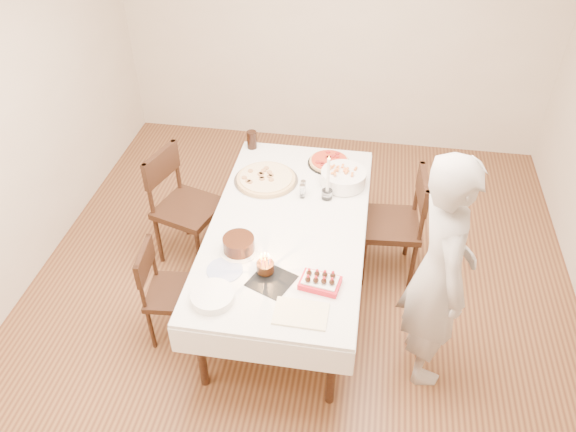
# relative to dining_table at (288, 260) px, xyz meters

# --- Properties ---
(floor) EXTENTS (5.00, 5.00, 0.00)m
(floor) POSITION_rel_dining_table_xyz_m (0.09, -0.02, -0.38)
(floor) COLOR #4F2C1B
(floor) RESTS_ON ground
(wall_back) EXTENTS (4.50, 0.04, 2.70)m
(wall_back) POSITION_rel_dining_table_xyz_m (0.09, 2.48, 0.98)
(wall_back) COLOR beige
(wall_back) RESTS_ON floor
(dining_table) EXTENTS (1.40, 2.27, 0.75)m
(dining_table) POSITION_rel_dining_table_xyz_m (0.00, 0.00, 0.00)
(dining_table) COLOR white
(dining_table) RESTS_ON floor
(chair_right_savory) EXTENTS (0.55, 0.55, 0.99)m
(chair_right_savory) POSITION_rel_dining_table_xyz_m (0.77, 0.42, 0.12)
(chair_right_savory) COLOR #331C11
(chair_right_savory) RESTS_ON floor
(chair_left_savory) EXTENTS (0.65, 0.65, 1.02)m
(chair_left_savory) POSITION_rel_dining_table_xyz_m (-0.90, 0.34, 0.13)
(chair_left_savory) COLOR #331C11
(chair_left_savory) RESTS_ON floor
(chair_left_dessert) EXTENTS (0.46, 0.46, 0.83)m
(chair_left_dessert) POSITION_rel_dining_table_xyz_m (-0.75, -0.51, 0.04)
(chair_left_dessert) COLOR #331C11
(chair_left_dessert) RESTS_ON floor
(person) EXTENTS (0.54, 0.72, 1.78)m
(person) POSITION_rel_dining_table_xyz_m (1.05, -0.50, 0.52)
(person) COLOR #A09A96
(person) RESTS_ON floor
(pizza_white) EXTENTS (0.54, 0.54, 0.04)m
(pizza_white) POSITION_rel_dining_table_xyz_m (-0.26, 0.50, 0.40)
(pizza_white) COLOR beige
(pizza_white) RESTS_ON dining_table
(pizza_pepperoni) EXTENTS (0.42, 0.42, 0.04)m
(pizza_pepperoni) POSITION_rel_dining_table_xyz_m (0.22, 0.83, 0.40)
(pizza_pepperoni) COLOR red
(pizza_pepperoni) RESTS_ON dining_table
(red_placemat) EXTENTS (0.29, 0.29, 0.01)m
(red_placemat) POSITION_rel_dining_table_xyz_m (0.39, 0.63, 0.38)
(red_placemat) COLOR #B21E1E
(red_placemat) RESTS_ON dining_table
(pasta_bowl) EXTENTS (0.47, 0.47, 0.12)m
(pasta_bowl) POSITION_rel_dining_table_xyz_m (0.36, 0.56, 0.44)
(pasta_bowl) COLOR white
(pasta_bowl) RESTS_ON dining_table
(taper_candle) EXTENTS (0.11, 0.11, 0.40)m
(taper_candle) POSITION_rel_dining_table_xyz_m (0.25, 0.35, 0.57)
(taper_candle) COLOR white
(taper_candle) RESTS_ON dining_table
(shaker_pair) EXTENTS (0.12, 0.12, 0.12)m
(shaker_pair) POSITION_rel_dining_table_xyz_m (0.06, 0.33, 0.44)
(shaker_pair) COLOR white
(shaker_pair) RESTS_ON dining_table
(cola_glass) EXTENTS (0.12, 0.12, 0.16)m
(cola_glass) POSITION_rel_dining_table_xyz_m (-0.48, 0.98, 0.46)
(cola_glass) COLOR black
(cola_glass) RESTS_ON dining_table
(layer_cake) EXTENTS (0.37, 0.37, 0.11)m
(layer_cake) POSITION_rel_dining_table_xyz_m (-0.29, -0.35, 0.43)
(layer_cake) COLOR black
(layer_cake) RESTS_ON dining_table
(cake_board) EXTENTS (0.35, 0.35, 0.01)m
(cake_board) POSITION_rel_dining_table_xyz_m (-0.01, -0.60, 0.38)
(cake_board) COLOR black
(cake_board) RESTS_ON dining_table
(birthday_cake) EXTENTS (0.13, 0.13, 0.13)m
(birthday_cake) POSITION_rel_dining_table_xyz_m (-0.07, -0.52, 0.45)
(birthday_cake) COLOR #3B1F10
(birthday_cake) RESTS_ON dining_table
(strawberry_box) EXTENTS (0.28, 0.21, 0.07)m
(strawberry_box) POSITION_rel_dining_table_xyz_m (0.31, -0.59, 0.41)
(strawberry_box) COLOR red
(strawberry_box) RESTS_ON dining_table
(box_lid) EXTENTS (0.34, 0.23, 0.03)m
(box_lid) POSITION_rel_dining_table_xyz_m (0.22, -0.85, 0.38)
(box_lid) COLOR beige
(box_lid) RESTS_ON dining_table
(plate_stack) EXTENTS (0.35, 0.35, 0.06)m
(plate_stack) POSITION_rel_dining_table_xyz_m (-0.35, -0.82, 0.40)
(plate_stack) COLOR white
(plate_stack) RESTS_ON dining_table
(china_plate) EXTENTS (0.30, 0.30, 0.01)m
(china_plate) POSITION_rel_dining_table_xyz_m (-0.34, -0.55, 0.38)
(china_plate) COLOR white
(china_plate) RESTS_ON dining_table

